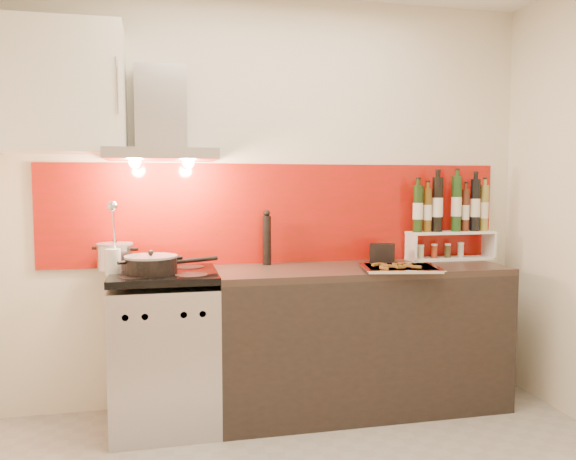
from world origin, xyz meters
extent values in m
cube|color=silver|center=(0.00, 1.40, 1.30)|extent=(3.40, 0.02, 2.60)
cube|color=maroon|center=(0.05, 1.39, 1.22)|extent=(3.00, 0.02, 0.64)
cube|color=#B7B7BA|center=(-0.70, 1.10, 0.42)|extent=(0.60, 0.60, 0.84)
cube|color=black|center=(-0.70, 0.81, 0.33)|extent=(0.50, 0.02, 0.40)
cube|color=#B7B7BA|center=(-0.70, 0.81, 0.72)|extent=(0.56, 0.02, 0.12)
cube|color=#FF190C|center=(-0.70, 0.81, 0.72)|extent=(0.10, 0.01, 0.04)
cube|color=black|center=(-0.70, 1.10, 0.89)|extent=(0.60, 0.60, 0.04)
cube|color=black|center=(0.50, 1.10, 0.43)|extent=(1.80, 0.60, 0.86)
cube|color=#2E251C|center=(0.50, 1.10, 0.88)|extent=(1.80, 0.60, 0.04)
cube|color=#B7B7BA|center=(-0.70, 1.15, 1.58)|extent=(0.62, 0.50, 0.06)
cube|color=#B7B7BA|center=(-0.70, 1.30, 1.86)|extent=(0.30, 0.18, 0.50)
sphere|color=#FFD18C|center=(-0.85, 1.15, 1.54)|extent=(0.07, 0.07, 0.07)
sphere|color=#FFD18C|center=(-0.55, 1.15, 1.54)|extent=(0.07, 0.07, 0.07)
cube|color=white|center=(-1.25, 1.22, 1.95)|extent=(0.70, 0.35, 0.72)
cylinder|color=#B7B7BA|center=(-0.98, 1.26, 0.98)|extent=(0.21, 0.21, 0.14)
cylinder|color=#99999E|center=(-0.98, 1.26, 1.06)|extent=(0.21, 0.21, 0.01)
sphere|color=black|center=(-0.98, 1.26, 1.08)|extent=(0.03, 0.03, 0.03)
cylinder|color=black|center=(-0.77, 1.04, 0.96)|extent=(0.29, 0.29, 0.09)
cylinder|color=#99999E|center=(-0.77, 1.04, 1.01)|extent=(0.30, 0.30, 0.01)
sphere|color=black|center=(-0.77, 1.04, 1.03)|extent=(0.03, 0.03, 0.03)
cylinder|color=black|center=(-0.51, 1.15, 0.96)|extent=(0.26, 0.14, 0.03)
cylinder|color=silver|center=(-0.98, 1.11, 0.97)|extent=(0.09, 0.09, 0.15)
cylinder|color=silver|center=(-0.97, 1.11, 1.16)|extent=(0.01, 0.07, 0.27)
sphere|color=silver|center=(-0.97, 1.05, 1.29)|extent=(0.06, 0.06, 0.06)
cylinder|color=black|center=(-0.06, 1.31, 1.05)|extent=(0.05, 0.05, 0.31)
sphere|color=black|center=(-0.06, 1.31, 1.23)|extent=(0.04, 0.04, 0.04)
cube|color=white|center=(1.20, 1.27, 0.91)|extent=(0.60, 0.16, 0.01)
cube|color=white|center=(0.91, 1.27, 0.99)|extent=(0.01, 0.16, 0.17)
cube|color=white|center=(1.49, 1.27, 0.99)|extent=(0.02, 0.16, 0.17)
cube|color=white|center=(1.20, 1.27, 1.08)|extent=(0.60, 0.16, 0.02)
cylinder|color=black|center=(0.95, 1.27, 1.25)|extent=(0.06, 0.06, 0.31)
cylinder|color=#5A3C0F|center=(1.02, 1.27, 1.24)|extent=(0.05, 0.05, 0.29)
cylinder|color=black|center=(1.09, 1.27, 1.27)|extent=(0.07, 0.07, 0.36)
cylinder|color=#193814|center=(1.23, 1.27, 1.28)|extent=(0.07, 0.07, 0.37)
cylinder|color=#492013|center=(1.30, 1.27, 1.23)|extent=(0.05, 0.05, 0.28)
cylinder|color=black|center=(1.37, 1.27, 1.27)|extent=(0.07, 0.07, 0.35)
cylinder|color=olive|center=(1.44, 1.27, 1.25)|extent=(0.05, 0.05, 0.31)
cylinder|color=beige|center=(0.98, 1.27, 0.95)|extent=(0.04, 0.04, 0.08)
cylinder|color=#A0311A|center=(1.08, 1.27, 0.96)|extent=(0.04, 0.04, 0.08)
cylinder|color=#413D20|center=(1.18, 1.27, 0.96)|extent=(0.04, 0.04, 0.08)
cylinder|color=#B6B9AE|center=(1.27, 1.27, 0.96)|extent=(0.04, 0.04, 0.09)
cube|color=black|center=(0.68, 1.22, 0.96)|extent=(0.17, 0.11, 0.14)
cube|color=silver|center=(0.68, 0.91, 0.91)|extent=(0.49, 0.41, 0.01)
cube|color=silver|center=(0.68, 0.91, 0.92)|extent=(0.51, 0.43, 0.01)
cube|color=red|center=(0.68, 0.91, 0.92)|extent=(0.44, 0.36, 0.01)
cube|color=brown|center=(0.65, 0.85, 0.93)|extent=(0.06, 0.03, 0.01)
cube|color=brown|center=(0.75, 0.96, 0.93)|extent=(0.03, 0.06, 0.01)
cube|color=brown|center=(0.71, 0.96, 0.93)|extent=(0.05, 0.05, 0.01)
cube|color=brown|center=(0.73, 0.90, 0.93)|extent=(0.02, 0.06, 0.01)
cube|color=brown|center=(0.54, 0.85, 0.93)|extent=(0.02, 0.06, 0.01)
cube|color=brown|center=(0.74, 0.83, 0.93)|extent=(0.06, 0.05, 0.01)
cube|color=brown|center=(0.54, 0.82, 0.93)|extent=(0.04, 0.06, 0.01)
cube|color=brown|center=(0.67, 0.96, 0.93)|extent=(0.04, 0.06, 0.01)
cube|color=brown|center=(0.58, 0.89, 0.93)|extent=(0.03, 0.06, 0.01)
cube|color=brown|center=(0.67, 0.97, 0.93)|extent=(0.06, 0.05, 0.01)
cube|color=brown|center=(0.69, 0.97, 0.93)|extent=(0.06, 0.03, 0.01)
cube|color=brown|center=(0.59, 0.98, 0.93)|extent=(0.04, 0.06, 0.01)
cube|color=brown|center=(0.62, 0.89, 0.93)|extent=(0.06, 0.05, 0.01)
cube|color=brown|center=(0.72, 0.89, 0.93)|extent=(0.05, 0.05, 0.01)
cube|color=brown|center=(0.55, 0.98, 0.93)|extent=(0.06, 0.04, 0.01)
cube|color=brown|center=(0.59, 0.97, 0.93)|extent=(0.04, 0.06, 0.01)
camera|label=1|loc=(-0.69, -2.18, 1.42)|focal=35.00mm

